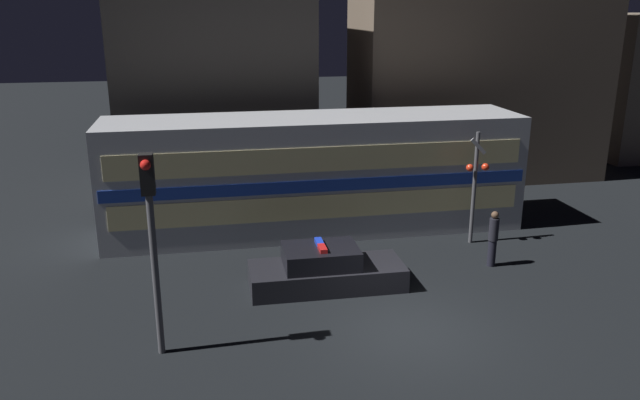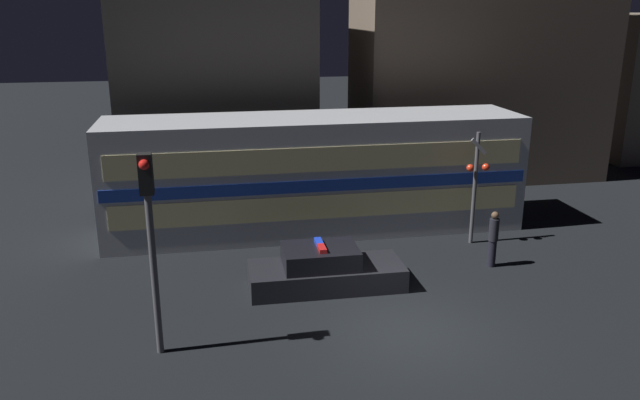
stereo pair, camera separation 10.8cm
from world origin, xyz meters
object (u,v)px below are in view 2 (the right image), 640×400
object	(u,v)px
pedestrian	(493,238)
traffic_light_corner	(150,227)
train	(315,174)
crossing_signal_near	(476,182)
police_car	(325,271)

from	to	relation	value
pedestrian	traffic_light_corner	size ratio (longest dim) A/B	0.38
pedestrian	traffic_light_corner	xyz separation A→B (m)	(-9.86, -3.36, 2.18)
train	pedestrian	bearing A→B (deg)	-43.11
crossing_signal_near	traffic_light_corner	world-z (taller)	traffic_light_corner
police_car	traffic_light_corner	distance (m)	5.88
police_car	crossing_signal_near	distance (m)	6.38
traffic_light_corner	pedestrian	bearing A→B (deg)	18.82
police_car	traffic_light_corner	world-z (taller)	traffic_light_corner
train	crossing_signal_near	size ratio (longest dim) A/B	3.81
train	police_car	size ratio (longest dim) A/B	3.31
police_car	crossing_signal_near	xyz separation A→B (m)	(5.61, 2.53, 1.69)
crossing_signal_near	traffic_light_corner	size ratio (longest dim) A/B	0.81
police_car	crossing_signal_near	world-z (taller)	crossing_signal_near
police_car	pedestrian	bearing A→B (deg)	6.31
train	police_car	bearing A→B (deg)	-96.97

